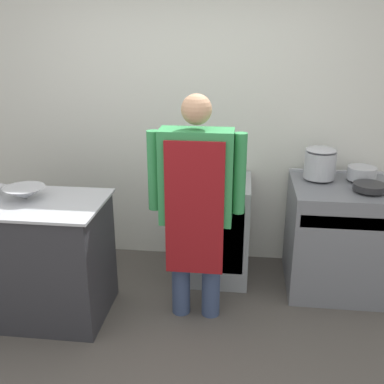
{
  "coord_description": "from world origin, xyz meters",
  "views": [
    {
      "loc": [
        0.47,
        -2.23,
        2.1
      ],
      "look_at": [
        0.09,
        0.96,
        0.94
      ],
      "focal_mm": 42.0,
      "sensor_mm": 36.0,
      "label": 1
    }
  ],
  "objects_px": {
    "fridge_unit": "(216,228)",
    "person_cook": "(196,197)",
    "stove": "(338,237)",
    "stock_pot": "(320,162)",
    "saute_pan": "(369,187)",
    "mixing_bowl": "(25,193)",
    "sauce_pot": "(362,173)"
  },
  "relations": [
    {
      "from": "saute_pan",
      "to": "sauce_pot",
      "type": "relative_size",
      "value": 1.06
    },
    {
      "from": "person_cook",
      "to": "mixing_bowl",
      "type": "xyz_separation_m",
      "value": [
        -1.25,
        -0.08,
        0.0
      ]
    },
    {
      "from": "sauce_pot",
      "to": "person_cook",
      "type": "bearing_deg",
      "value": -151.97
    },
    {
      "from": "stove",
      "to": "sauce_pot",
      "type": "distance_m",
      "value": 0.57
    },
    {
      "from": "saute_pan",
      "to": "sauce_pot",
      "type": "height_order",
      "value": "sauce_pot"
    },
    {
      "from": "person_cook",
      "to": "saute_pan",
      "type": "distance_m",
      "value": 1.37
    },
    {
      "from": "fridge_unit",
      "to": "stove",
      "type": "bearing_deg",
      "value": -4.76
    },
    {
      "from": "fridge_unit",
      "to": "mixing_bowl",
      "type": "bearing_deg",
      "value": -151.92
    },
    {
      "from": "fridge_unit",
      "to": "person_cook",
      "type": "bearing_deg",
      "value": -99.33
    },
    {
      "from": "stove",
      "to": "mixing_bowl",
      "type": "distance_m",
      "value": 2.52
    },
    {
      "from": "stove",
      "to": "saute_pan",
      "type": "height_order",
      "value": "saute_pan"
    },
    {
      "from": "person_cook",
      "to": "sauce_pot",
      "type": "relative_size",
      "value": 7.29
    },
    {
      "from": "stock_pot",
      "to": "saute_pan",
      "type": "relative_size",
      "value": 1.06
    },
    {
      "from": "stove",
      "to": "fridge_unit",
      "type": "xyz_separation_m",
      "value": [
        -1.03,
        0.09,
        -0.02
      ]
    },
    {
      "from": "stove",
      "to": "mixing_bowl",
      "type": "bearing_deg",
      "value": -165.08
    },
    {
      "from": "person_cook",
      "to": "stock_pot",
      "type": "relative_size",
      "value": 6.52
    },
    {
      "from": "person_cook",
      "to": "saute_pan",
      "type": "xyz_separation_m",
      "value": [
        1.3,
        0.43,
        -0.02
      ]
    },
    {
      "from": "saute_pan",
      "to": "person_cook",
      "type": "bearing_deg",
      "value": -161.83
    },
    {
      "from": "fridge_unit",
      "to": "person_cook",
      "type": "relative_size",
      "value": 0.52
    },
    {
      "from": "person_cook",
      "to": "stock_pot",
      "type": "xyz_separation_m",
      "value": [
        0.96,
        0.69,
        0.09
      ]
    },
    {
      "from": "stock_pot",
      "to": "fridge_unit",
      "type": "bearing_deg",
      "value": -176.78
    },
    {
      "from": "stove",
      "to": "fridge_unit",
      "type": "height_order",
      "value": "stove"
    },
    {
      "from": "person_cook",
      "to": "sauce_pot",
      "type": "distance_m",
      "value": 1.47
    },
    {
      "from": "stock_pot",
      "to": "saute_pan",
      "type": "height_order",
      "value": "stock_pot"
    },
    {
      "from": "fridge_unit",
      "to": "mixing_bowl",
      "type": "relative_size",
      "value": 3.0
    },
    {
      "from": "person_cook",
      "to": "mixing_bowl",
      "type": "distance_m",
      "value": 1.25
    },
    {
      "from": "mixing_bowl",
      "to": "saute_pan",
      "type": "relative_size",
      "value": 1.19
    },
    {
      "from": "person_cook",
      "to": "fridge_unit",
      "type": "bearing_deg",
      "value": 80.67
    },
    {
      "from": "stove",
      "to": "person_cook",
      "type": "bearing_deg",
      "value": -153.88
    },
    {
      "from": "mixing_bowl",
      "to": "person_cook",
      "type": "bearing_deg",
      "value": 3.54
    },
    {
      "from": "stove",
      "to": "stock_pot",
      "type": "bearing_deg",
      "value": 143.59
    },
    {
      "from": "stove",
      "to": "mixing_bowl",
      "type": "xyz_separation_m",
      "value": [
        -2.39,
        -0.64,
        0.52
      ]
    }
  ]
}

